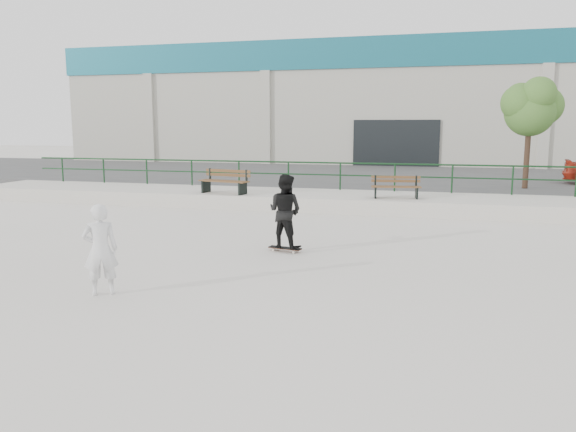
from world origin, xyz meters
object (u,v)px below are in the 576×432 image
(standing_skater, at_px, (285,211))
(seated_skater, at_px, (100,250))
(tree, at_px, (531,106))
(bench_right, at_px, (396,187))
(skateboard, at_px, (285,248))
(bench_left, at_px, (225,181))

(standing_skater, relative_size, seated_skater, 1.07)
(standing_skater, bearing_deg, tree, -105.06)
(bench_right, xyz_separation_m, seated_skater, (-4.14, -10.53, -0.07))
(skateboard, bearing_deg, bench_left, 132.82)
(tree, bearing_deg, standing_skater, -121.40)
(bench_left, height_order, skateboard, bench_left)
(tree, xyz_separation_m, skateboard, (-6.58, -10.77, -3.53))
(bench_left, height_order, seated_skater, seated_skater)
(bench_left, bearing_deg, standing_skater, -45.86)
(skateboard, bearing_deg, standing_skater, -169.32)
(tree, bearing_deg, bench_left, -156.73)
(skateboard, bearing_deg, seated_skater, -107.24)
(bench_right, relative_size, standing_skater, 0.98)
(bench_left, xyz_separation_m, bench_right, (5.93, 0.24, -0.05))
(standing_skater, distance_m, seated_skater, 4.58)
(bench_right, relative_size, tree, 0.40)
(bench_right, distance_m, standing_skater, 6.79)
(tree, distance_m, skateboard, 13.10)
(skateboard, height_order, standing_skater, standing_skater)
(bench_right, relative_size, seated_skater, 1.05)
(bench_left, distance_m, seated_skater, 10.45)
(skateboard, bearing_deg, bench_right, 83.53)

